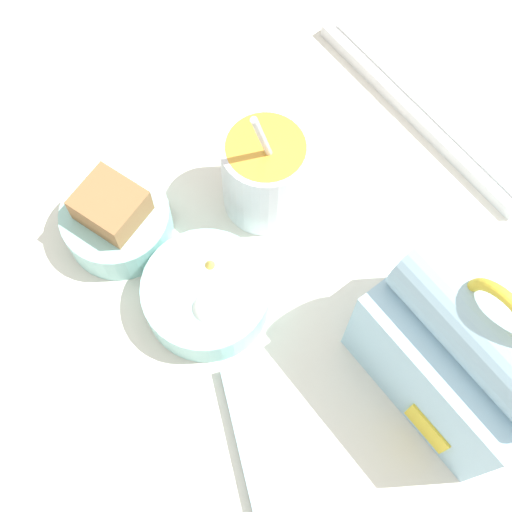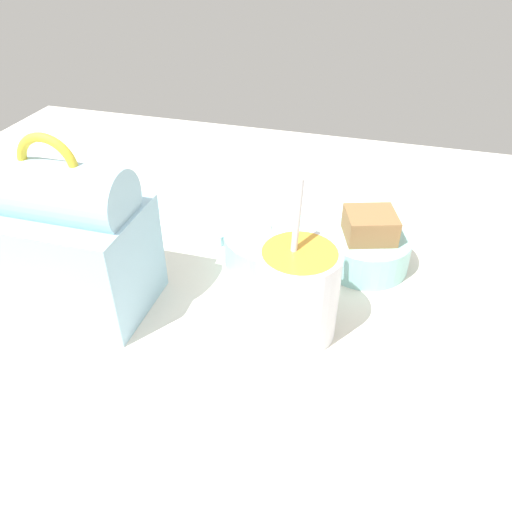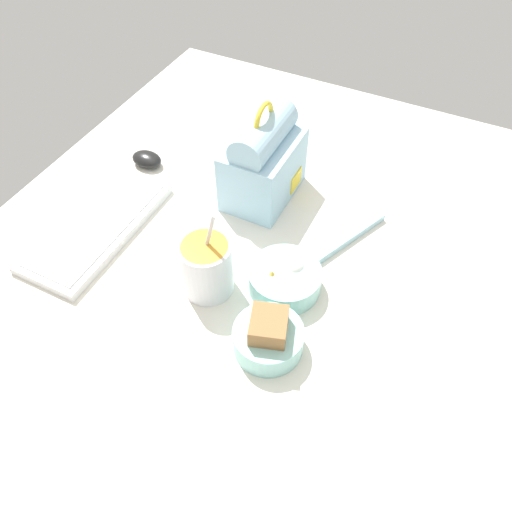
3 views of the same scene
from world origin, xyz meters
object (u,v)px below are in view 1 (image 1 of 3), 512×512
(keyboard, at_px, (456,86))
(soup_cup, at_px, (265,173))
(bento_bowl_sandwich, at_px, (116,220))
(lunch_bag, at_px, (466,350))
(bento_bowl_snacks, at_px, (207,294))
(chopstick_case, at_px, (255,465))

(keyboard, relative_size, soup_cup, 1.75)
(keyboard, height_order, bento_bowl_sandwich, bento_bowl_sandwich)
(keyboard, distance_m, soup_cup, 0.28)
(lunch_bag, distance_m, bento_bowl_snacks, 0.26)
(lunch_bag, height_order, soup_cup, lunch_bag)
(lunch_bag, height_order, chopstick_case, lunch_bag)
(keyboard, height_order, soup_cup, soup_cup)
(bento_bowl_snacks, bearing_deg, chopstick_case, -21.37)
(keyboard, height_order, bento_bowl_snacks, bento_bowl_snacks)
(bento_bowl_sandwich, relative_size, chopstick_case, 0.62)
(bento_bowl_sandwich, bearing_deg, bento_bowl_snacks, 12.28)
(soup_cup, relative_size, chopstick_case, 1.00)
(lunch_bag, xyz_separation_m, bento_bowl_snacks, (-0.21, -0.15, -0.06))
(chopstick_case, bearing_deg, bento_bowl_snacks, 158.63)
(keyboard, bearing_deg, bento_bowl_sandwich, -101.98)
(bento_bowl_sandwich, xyz_separation_m, chopstick_case, (0.29, -0.04, -0.02))
(soup_cup, height_order, bento_bowl_snacks, soup_cup)
(bento_bowl_sandwich, distance_m, chopstick_case, 0.29)
(keyboard, relative_size, bento_bowl_snacks, 2.49)
(keyboard, height_order, lunch_bag, lunch_bag)
(lunch_bag, height_order, bento_bowl_snacks, lunch_bag)
(keyboard, bearing_deg, chopstick_case, -66.62)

